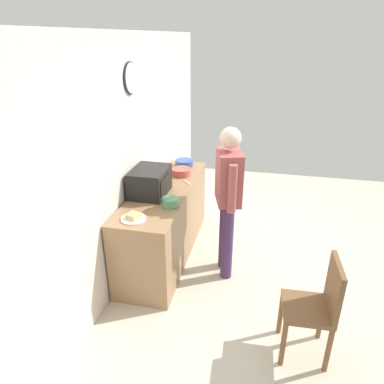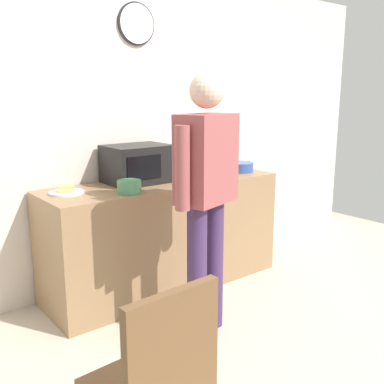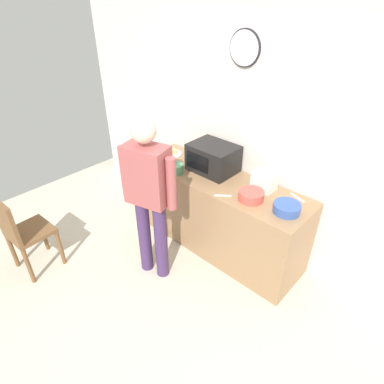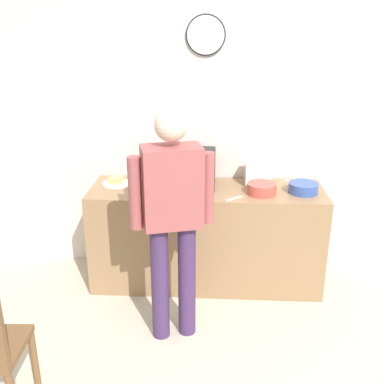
% 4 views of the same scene
% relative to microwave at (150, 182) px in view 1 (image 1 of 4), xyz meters
% --- Properties ---
extents(ground_plane, '(6.00, 6.00, 0.00)m').
position_rel_microwave_xyz_m(ground_plane, '(0.36, -1.32, -1.05)').
color(ground_plane, beige).
extents(back_wall, '(5.40, 0.13, 2.60)m').
position_rel_microwave_xyz_m(back_wall, '(0.36, 0.28, 0.26)').
color(back_wall, silver).
rests_on(back_wall, ground_plane).
extents(kitchen_counter, '(2.01, 0.62, 0.90)m').
position_rel_microwave_xyz_m(kitchen_counter, '(0.18, -0.10, -0.60)').
color(kitchen_counter, '#93704C').
rests_on(kitchen_counter, ground_plane).
extents(microwave, '(0.50, 0.39, 0.30)m').
position_rel_microwave_xyz_m(microwave, '(0.00, 0.00, 0.00)').
color(microwave, black).
rests_on(microwave, kitchen_counter).
extents(sandwich_plate, '(0.25, 0.25, 0.07)m').
position_rel_microwave_xyz_m(sandwich_plate, '(-0.62, -0.03, -0.13)').
color(sandwich_plate, white).
rests_on(sandwich_plate, kitchen_counter).
extents(salad_bowl, '(0.24, 0.24, 0.09)m').
position_rel_microwave_xyz_m(salad_bowl, '(0.64, -0.20, -0.10)').
color(salad_bowl, '#C64C42').
rests_on(salad_bowl, kitchen_counter).
extents(cereal_bowl, '(0.17, 0.17, 0.10)m').
position_rel_microwave_xyz_m(cereal_bowl, '(-0.27, -0.31, -0.10)').
color(cereal_bowl, '#4C8E60').
rests_on(cereal_bowl, kitchen_counter).
extents(mixing_bowl, '(0.25, 0.25, 0.09)m').
position_rel_microwave_xyz_m(mixing_bowl, '(0.99, -0.15, -0.11)').
color(mixing_bowl, '#33519E').
rests_on(mixing_bowl, kitchen_counter).
extents(toaster, '(0.22, 0.18, 0.20)m').
position_rel_microwave_xyz_m(toaster, '(0.62, 0.05, -0.05)').
color(toaster, silver).
rests_on(toaster, kitchen_counter).
extents(fork_utensil, '(0.17, 0.07, 0.01)m').
position_rel_microwave_xyz_m(fork_utensil, '(0.96, 0.12, -0.15)').
color(fork_utensil, silver).
rests_on(fork_utensil, kitchen_counter).
extents(spoon_utensil, '(0.14, 0.12, 0.01)m').
position_rel_microwave_xyz_m(spoon_utensil, '(0.41, -0.33, -0.15)').
color(spoon_utensil, silver).
rests_on(spoon_utensil, kitchen_counter).
extents(person_standing, '(0.57, 0.34, 1.72)m').
position_rel_microwave_xyz_m(person_standing, '(-0.04, -0.89, -0.03)').
color(person_standing, '#402954').
rests_on(person_standing, ground_plane).
extents(wooden_chair, '(0.42, 0.42, 0.94)m').
position_rel_microwave_xyz_m(wooden_chair, '(-1.03, -1.77, -0.52)').
color(wooden_chair, brown).
rests_on(wooden_chair, ground_plane).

